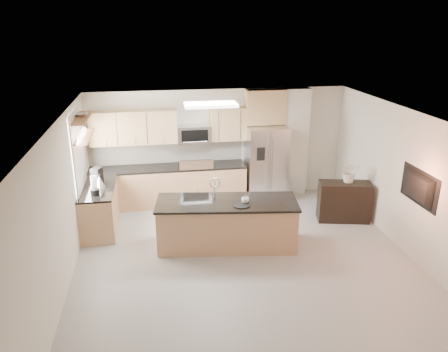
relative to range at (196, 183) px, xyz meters
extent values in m
plane|color=gray|center=(0.60, -2.92, -0.47)|extent=(6.50, 6.50, 0.00)
cube|color=silver|center=(0.60, -2.92, 2.13)|extent=(6.00, 6.50, 0.02)
cube|color=beige|center=(0.60, 0.33, 0.83)|extent=(6.00, 0.02, 2.60)
cube|color=beige|center=(0.60, -6.17, 0.83)|extent=(6.00, 0.02, 2.60)
cube|color=beige|center=(-2.40, -2.92, 0.83)|extent=(0.02, 6.50, 2.60)
cube|color=beige|center=(3.60, -2.92, 0.83)|extent=(0.02, 6.50, 2.60)
cube|color=tan|center=(-0.63, 0.00, -0.03)|extent=(3.55, 0.65, 0.88)
cube|color=black|center=(-0.63, 0.00, 0.43)|extent=(3.55, 0.66, 0.04)
cube|color=silver|center=(-0.63, 0.32, 0.71)|extent=(3.55, 0.02, 0.52)
cube|color=tan|center=(-2.07, -1.07, -0.03)|extent=(0.65, 1.50, 0.88)
cube|color=black|center=(-2.07, -1.07, 0.43)|extent=(0.66, 1.50, 0.04)
cube|color=black|center=(0.00, 0.00, -0.02)|extent=(0.76, 0.64, 0.90)
cube|color=black|center=(0.00, 0.00, 0.44)|extent=(0.76, 0.62, 0.03)
cube|color=silver|center=(0.00, -0.30, 0.56)|extent=(0.76, 0.04, 0.22)
cube|color=#A6815A|center=(-1.34, 0.16, 1.35)|extent=(1.92, 0.33, 0.75)
cube|color=#A6815A|center=(0.79, 0.16, 1.35)|extent=(0.82, 0.33, 0.75)
cube|color=silver|center=(0.00, 0.13, 1.16)|extent=(0.76, 0.40, 0.40)
cube|color=black|center=(0.00, -0.07, 1.16)|extent=(0.60, 0.02, 0.28)
cube|color=silver|center=(1.66, -0.05, 0.42)|extent=(0.92, 0.75, 1.78)
cube|color=gray|center=(1.66, -0.43, 0.42)|extent=(0.02, 0.01, 1.69)
cube|color=black|center=(1.44, -0.44, 0.78)|extent=(0.18, 0.03, 0.30)
cube|color=beige|center=(2.42, 0.18, 0.83)|extent=(0.60, 0.30, 2.60)
cube|color=white|center=(-2.38, -1.07, 1.18)|extent=(0.03, 1.05, 1.55)
cube|color=white|center=(-2.37, -1.07, 1.18)|extent=(0.03, 1.15, 1.65)
cube|color=brown|center=(-2.25, -0.97, 1.48)|extent=(0.30, 1.20, 0.04)
cube|color=brown|center=(-2.25, -0.97, 1.85)|extent=(0.30, 1.20, 0.04)
cube|color=white|center=(0.20, -1.32, 2.09)|extent=(1.00, 0.50, 0.06)
cube|color=tan|center=(0.37, -2.17, -0.04)|extent=(2.66, 1.22, 0.87)
cube|color=black|center=(0.37, -2.17, 0.41)|extent=(2.72, 1.29, 0.04)
cube|color=black|center=(0.17, -2.17, 0.40)|extent=(0.54, 0.39, 0.01)
cylinder|color=silver|center=(0.17, -1.96, 0.60)|extent=(0.03, 0.03, 0.34)
torus|color=silver|center=(0.17, -2.02, 0.75)|extent=(0.21, 0.03, 0.21)
cube|color=black|center=(3.02, -1.48, -0.05)|extent=(1.14, 0.67, 0.85)
imported|color=white|center=(0.69, -2.29, 0.49)|extent=(0.17, 0.17, 0.11)
cylinder|color=black|center=(0.60, -2.40, 0.44)|extent=(0.41, 0.41, 0.02)
cylinder|color=black|center=(-2.07, -1.47, 0.50)|extent=(0.17, 0.17, 0.12)
cylinder|color=silver|center=(-2.07, -1.47, 0.70)|extent=(0.13, 0.13, 0.27)
cone|color=silver|center=(-2.02, -1.06, 0.56)|extent=(0.21, 0.21, 0.23)
cylinder|color=black|center=(-2.02, -1.06, 0.69)|extent=(0.04, 0.04, 0.04)
cube|color=black|center=(-2.09, -0.83, 0.61)|extent=(0.24, 0.26, 0.33)
cylinder|color=silver|center=(-2.09, -0.89, 0.53)|extent=(0.11, 0.11, 0.12)
imported|color=silver|center=(-2.25, -0.94, 1.91)|extent=(0.37, 0.37, 0.08)
imported|color=silver|center=(3.12, -1.44, 0.72)|extent=(0.74, 0.69, 0.68)
imported|color=black|center=(3.51, -3.12, 0.88)|extent=(0.14, 1.08, 0.62)
camera|label=1|loc=(-0.90, -9.52, 3.63)|focal=35.00mm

